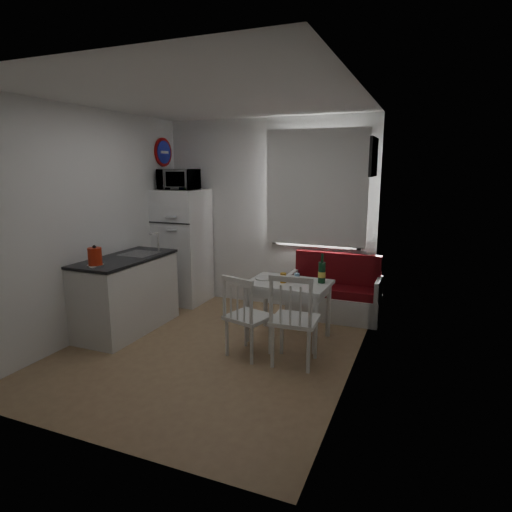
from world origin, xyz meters
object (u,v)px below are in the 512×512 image
Objects in this scene: kitchen_counter at (127,293)px; chair_left at (245,309)px; fridge at (183,247)px; microwave at (178,179)px; dining_table at (289,288)px; bench at (334,297)px; chair_right at (292,311)px; kettle at (95,257)px; wine_bottle at (322,268)px.

kitchen_counter is 2.64× the size of chair_left.
microwave is (0.00, -0.05, 0.96)m from fridge.
fridge is 0.96m from microwave.
bench is at bearing 72.10° from dining_table.
kitchen_counter is 2.61m from bench.
kitchen_counter is at bearing -171.32° from chair_left.
microwave reaches higher than kitchen_counter.
kitchen_counter is 0.81× the size of fridge.
chair_left is 2.47m from microwave.
kettle is (-2.09, -0.32, 0.43)m from chair_right.
fridge is 3.18× the size of microwave.
kitchen_counter is at bearing -90.90° from fridge.
kitchen_counter is at bearing -90.94° from microwave.
wine_bottle is at bearing -89.10° from bench.
bench reaches higher than dining_table.
kitchen_counter is 1.12× the size of bench.
chair_right is at bearing -33.66° from microwave.
microwave reaches higher than wine_bottle.
fridge is at bearing 90.00° from microwave.
kettle is (0.05, -0.54, 0.56)m from kitchen_counter.
microwave is at bearing 89.06° from kitchen_counter.
wine_bottle is (0.35, 0.10, 0.24)m from dining_table.
microwave is at bearing 160.99° from dining_table.
chair_left reaches higher than bench.
dining_table is 0.71m from chair_left.
chair_left is 1.01m from wine_bottle.
fridge is 2.32m from wine_bottle.
bench is 2.97m from kettle.
fridge is at bearing 142.42° from chair_right.
bench is 2.35× the size of chair_left.
kettle is at bearing -89.03° from fridge.
dining_table is 0.44m from wine_bottle.
wine_bottle is (2.22, -0.64, -0.93)m from microwave.
dining_table is (-0.34, -0.90, 0.32)m from bench.
fridge reaches higher than chair_left.
kitchen_counter is at bearing 95.28° from kettle.
bench is 5.15× the size of kettle.
microwave reaches higher than fridge.
bench is at bearing 90.90° from wine_bottle.
bench is 3.54× the size of wine_bottle.
chair_right is 1.53× the size of wine_bottle.
kitchen_counter is at bearing -163.84° from dining_table.
microwave is (-1.62, 1.40, 1.24)m from chair_left.
chair_left is 0.31× the size of fridge.
dining_table is at bearing -21.68° from microwave.
dining_table is at bearing 107.55° from chair_right.
microwave is at bearing 163.85° from wine_bottle.
bench is 2.27m from fridge.
chair_right is 2.22× the size of kettle.
kitchen_counter is 2.15m from chair_right.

